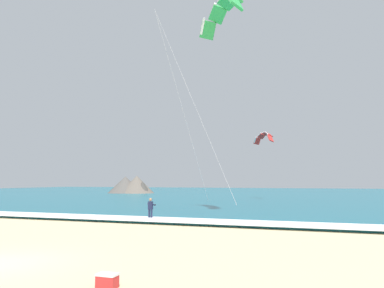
% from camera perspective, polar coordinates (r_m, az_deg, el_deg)
% --- Properties ---
extents(sea, '(200.00, 120.00, 0.20)m').
position_cam_1_polar(sea, '(84.70, 11.68, -7.48)').
color(sea, '#146075').
rests_on(sea, ground).
extents(surf_foam, '(200.00, 3.18, 0.04)m').
position_cam_1_polar(surf_foam, '(27.48, -5.24, -11.41)').
color(surf_foam, white).
rests_on(surf_foam, sea).
extents(surfboard, '(0.53, 1.42, 0.09)m').
position_cam_1_polar(surfboard, '(28.65, -6.41, -11.55)').
color(surfboard, '#239EC6').
rests_on(surfboard, ground).
extents(kitesurfer, '(0.55, 0.54, 1.69)m').
position_cam_1_polar(kitesurfer, '(28.58, -6.37, -9.73)').
color(kitesurfer, '#191E38').
rests_on(kitesurfer, ground).
extents(kite_primary, '(7.07, 6.16, 17.33)m').
position_cam_1_polar(kite_primary, '(33.57, 4.73, 19.79)').
color(kite_primary, green).
extents(kite_distant, '(3.53, 4.15, 1.77)m').
position_cam_1_polar(kite_distant, '(56.91, 11.04, 1.11)').
color(kite_distant, red).
extents(headland_left, '(10.96, 8.70, 4.12)m').
position_cam_1_polar(headland_left, '(85.84, -9.18, -6.24)').
color(headland_left, '#47423D').
rests_on(headland_left, ground).
extents(cooler_box, '(0.58, 0.38, 0.40)m').
position_cam_1_polar(cooler_box, '(11.38, -12.85, -19.72)').
color(cooler_box, red).
rests_on(cooler_box, ground).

